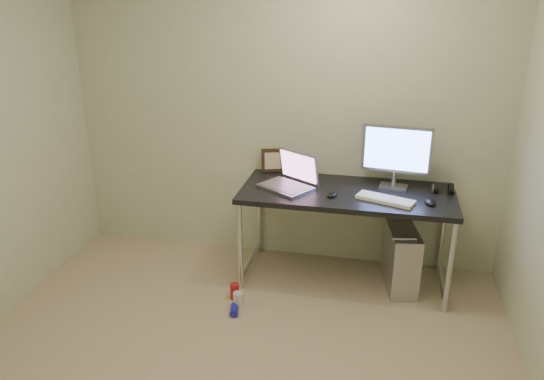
# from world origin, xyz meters

# --- Properties ---
(wall_back) EXTENTS (3.50, 0.02, 2.50)m
(wall_back) POSITION_xyz_m (0.00, 1.75, 1.25)
(wall_back) COLOR beige
(wall_back) RESTS_ON ground
(desk) EXTENTS (1.59, 0.70, 0.75)m
(desk) POSITION_xyz_m (0.57, 1.40, 0.67)
(desk) COLOR black
(desk) RESTS_ON ground
(tower_computer) EXTENTS (0.29, 0.49, 0.52)m
(tower_computer) POSITION_xyz_m (1.00, 1.38, 0.24)
(tower_computer) COLOR #B3B2B8
(tower_computer) RESTS_ON ground
(cable_a) EXTENTS (0.01, 0.16, 0.69)m
(cable_a) POSITION_xyz_m (0.95, 1.70, 0.40)
(cable_a) COLOR black
(cable_a) RESTS_ON ground
(cable_b) EXTENTS (0.02, 0.11, 0.71)m
(cable_b) POSITION_xyz_m (1.04, 1.68, 0.38)
(cable_b) COLOR black
(cable_b) RESTS_ON ground
(can_red) EXTENTS (0.07, 0.07, 0.12)m
(can_red) POSITION_xyz_m (-0.19, 0.94, 0.06)
(can_red) COLOR #AC1A21
(can_red) RESTS_ON ground
(can_white) EXTENTS (0.09, 0.09, 0.13)m
(can_white) POSITION_xyz_m (-0.13, 0.82, 0.06)
(can_white) COLOR silver
(can_white) RESTS_ON ground
(can_blue) EXTENTS (0.08, 0.12, 0.06)m
(can_blue) POSITION_xyz_m (-0.14, 0.75, 0.03)
(can_blue) COLOR #1E1FB4
(can_blue) RESTS_ON ground
(laptop) EXTENTS (0.48, 0.46, 0.26)m
(laptop) POSITION_xyz_m (0.13, 1.41, 0.81)
(laptop) COLOR #9E9EA5
(laptop) RESTS_ON desk
(monitor) EXTENTS (0.51, 0.17, 0.48)m
(monitor) POSITION_xyz_m (0.90, 1.55, 1.03)
(monitor) COLOR #9E9EA5
(monitor) RESTS_ON desk
(keyboard) EXTENTS (0.43, 0.26, 0.02)m
(keyboard) POSITION_xyz_m (0.85, 1.26, 0.76)
(keyboard) COLOR white
(keyboard) RESTS_ON desk
(mouse_right) EXTENTS (0.09, 0.13, 0.04)m
(mouse_right) POSITION_xyz_m (1.16, 1.28, 0.77)
(mouse_right) COLOR black
(mouse_right) RESTS_ON desk
(mouse_left) EXTENTS (0.09, 0.12, 0.04)m
(mouse_left) POSITION_xyz_m (0.47, 1.28, 0.77)
(mouse_left) COLOR black
(mouse_left) RESTS_ON desk
(headphones) EXTENTS (0.15, 0.09, 0.10)m
(headphones) POSITION_xyz_m (1.26, 1.53, 0.78)
(headphones) COLOR black
(headphones) RESTS_ON desk
(picture_frame) EXTENTS (0.25, 0.14, 0.19)m
(picture_frame) POSITION_xyz_m (-0.04, 1.73, 0.85)
(picture_frame) COLOR black
(picture_frame) RESTS_ON desk
(webcam) EXTENTS (0.04, 0.04, 0.11)m
(webcam) POSITION_xyz_m (0.17, 1.64, 0.83)
(webcam) COLOR silver
(webcam) RESTS_ON desk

